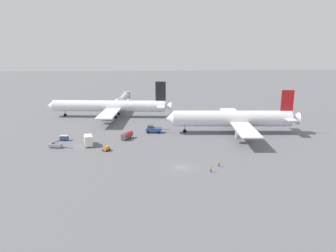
# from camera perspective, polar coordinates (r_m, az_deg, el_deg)

# --- Properties ---
(ground_plane) EXTENTS (600.00, 600.00, 0.00)m
(ground_plane) POSITION_cam_1_polar(r_m,az_deg,el_deg) (87.08, 2.49, -7.16)
(ground_plane) COLOR slate
(airliner_at_gate_left) EXTENTS (54.46, 44.98, 15.54)m
(airliner_at_gate_left) POSITION_cam_1_polar(r_m,az_deg,el_deg) (145.95, -9.96, 3.40)
(airliner_at_gate_left) COLOR white
(airliner_at_gate_left) RESTS_ON ground
(airliner_being_pushed) EXTENTS (47.62, 44.69, 15.53)m
(airliner_being_pushed) POSITION_cam_1_polar(r_m,az_deg,el_deg) (120.15, 11.18, 1.23)
(airliner_being_pushed) COLOR silver
(airliner_being_pushed) RESTS_ON ground
(pushback_tug) EXTENTS (8.71, 3.69, 3.01)m
(pushback_tug) POSITION_cam_1_polar(r_m,az_deg,el_deg) (119.33, -2.54, -0.54)
(pushback_tug) COLOR #2D4C8C
(pushback_tug) RESTS_ON ground
(gse_belt_loader_portside) EXTENTS (5.07, 2.66, 3.02)m
(gse_belt_loader_portside) POSITION_cam_1_polar(r_m,az_deg,el_deg) (108.26, -18.84, -3.13)
(gse_belt_loader_portside) COLOR gray
(gse_belt_loader_portside) RESTS_ON ground
(gse_fuel_bowser_stubby) EXTENTS (3.98, 5.21, 2.40)m
(gse_fuel_bowser_stubby) POSITION_cam_1_polar(r_m,az_deg,el_deg) (112.08, -7.12, -1.60)
(gse_fuel_bowser_stubby) COLOR red
(gse_fuel_bowser_stubby) RESTS_ON ground
(gse_gpu_cart_small) EXTENTS (2.42, 2.61, 1.90)m
(gse_gpu_cart_small) POSITION_cam_1_polar(r_m,az_deg,el_deg) (101.24, -10.62, -3.81)
(gse_gpu_cart_small) COLOR orange
(gse_gpu_cart_small) RESTS_ON ground
(gse_baggage_cart_near_cluster) EXTENTS (2.97, 2.04, 1.71)m
(gse_baggage_cart_near_cluster) POSITION_cam_1_polar(r_m,az_deg,el_deg) (115.14, -17.51, -1.98)
(gse_baggage_cart_near_cluster) COLOR #2D5199
(gse_baggage_cart_near_cluster) RESTS_ON ground
(gse_catering_truck_tall) EXTENTS (3.78, 6.25, 3.50)m
(gse_catering_truck_tall) POSITION_cam_1_polar(r_m,az_deg,el_deg) (107.37, -13.62, -2.38)
(gse_catering_truck_tall) COLOR gold
(gse_catering_truck_tall) RESTS_ON ground
(ground_crew_marshaller_foreground) EXTENTS (0.46, 0.36, 1.62)m
(ground_crew_marshaller_foreground) POSITION_cam_1_polar(r_m,az_deg,el_deg) (88.42, 8.81, -6.40)
(ground_crew_marshaller_foreground) COLOR black
(ground_crew_marshaller_foreground) RESTS_ON ground
(ground_crew_ramp_agent_by_cones) EXTENTS (0.36, 0.36, 1.57)m
(ground_crew_ramp_agent_by_cones) POSITION_cam_1_polar(r_m,az_deg,el_deg) (84.41, 7.43, -7.39)
(ground_crew_ramp_agent_by_cones) COLOR black
(ground_crew_ramp_agent_by_cones) RESTS_ON ground
(jet_bridge) EXTENTS (5.09, 19.28, 6.35)m
(jet_bridge) POSITION_cam_1_polar(r_m,az_deg,el_deg) (170.04, -7.54, 4.96)
(jet_bridge) COLOR #B7B7BC
(jet_bridge) RESTS_ON ground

